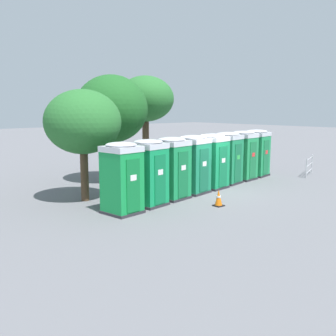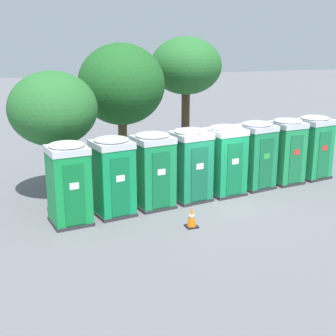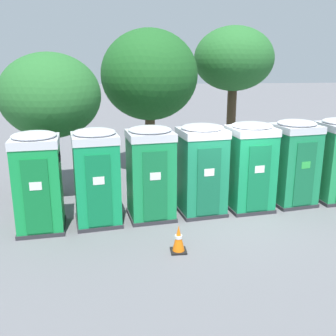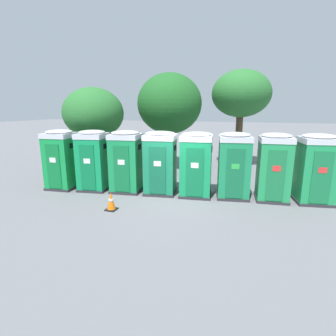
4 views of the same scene
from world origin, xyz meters
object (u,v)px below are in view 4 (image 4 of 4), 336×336
at_px(portapotty_4, 196,164).
at_px(portapotty_2, 126,161).
at_px(portapotty_0, 62,159).
at_px(portapotty_1, 93,160).
at_px(street_tree_1, 170,104).
at_px(portapotty_3, 160,162).
at_px(street_tree_0, 94,114).
at_px(street_tree_2, 241,94).
at_px(portapotty_5, 234,165).
at_px(traffic_cone, 111,201).
at_px(portapotty_7, 316,168).
at_px(portapotty_6, 274,167).

bearing_deg(portapotty_4, portapotty_2, -173.00).
height_order(portapotty_0, portapotty_1, same).
bearing_deg(street_tree_1, portapotty_3, -76.12).
distance_m(street_tree_0, street_tree_2, 8.37).
height_order(portapotty_1, street_tree_1, street_tree_1).
height_order(portapotty_5, street_tree_0, street_tree_0).
relative_size(portapotty_4, portapotty_5, 1.00).
distance_m(portapotty_5, street_tree_1, 6.21).
relative_size(portapotty_2, traffic_cone, 3.97).
distance_m(portapotty_7, traffic_cone, 7.41).
xyz_separation_m(portapotty_1, portapotty_3, (2.85, 0.43, -0.00)).
height_order(portapotty_6, traffic_cone, portapotty_6).
distance_m(portapotty_1, portapotty_4, 4.32).
relative_size(street_tree_0, street_tree_2, 0.79).
bearing_deg(street_tree_1, portapotty_7, -29.00).
relative_size(portapotty_0, street_tree_2, 0.45).
bearing_deg(portapotty_2, traffic_cone, -77.11).
bearing_deg(portapotty_0, portapotty_4, 8.48).
relative_size(portapotty_3, portapotty_5, 1.00).
bearing_deg(portapotty_1, street_tree_0, 121.73).
xyz_separation_m(portapotty_0, traffic_cone, (3.32, -1.61, -0.97)).
height_order(portapotty_2, street_tree_1, street_tree_1).
bearing_deg(portapotty_4, portapotty_7, 8.42).
bearing_deg(portapotty_5, portapotty_7, 7.09).
height_order(portapotty_4, portapotty_5, same).
height_order(street_tree_2, traffic_cone, street_tree_2).
xyz_separation_m(portapotty_7, street_tree_0, (-9.99, 1.10, 1.87)).
bearing_deg(portapotty_3, portapotty_4, 6.13).
bearing_deg(portapotty_1, portapotty_3, 8.58).
bearing_deg(street_tree_0, portapotty_7, -6.26).
bearing_deg(portapotty_6, portapotty_4, -171.53).
distance_m(portapotty_6, street_tree_1, 7.14).
bearing_deg(street_tree_2, portapotty_1, -127.87).
xyz_separation_m(portapotty_0, street_tree_2, (6.85, 7.25, 2.91)).
xyz_separation_m(portapotty_0, portapotty_6, (8.55, 1.27, 0.00)).
bearing_deg(street_tree_2, traffic_cone, -111.71).
relative_size(portapotty_3, portapotty_6, 1.00).
bearing_deg(street_tree_2, portapotty_5, -87.49).
bearing_deg(portapotty_1, traffic_cone, -44.55).
height_order(portapotty_4, street_tree_0, street_tree_0).
relative_size(portapotty_6, street_tree_0, 0.57).
xyz_separation_m(portapotty_5, street_tree_2, (-0.27, 6.13, 2.91)).
distance_m(portapotty_7, street_tree_0, 10.23).
height_order(portapotty_6, portapotty_7, same).
bearing_deg(traffic_cone, portapotty_5, 35.79).
relative_size(street_tree_1, street_tree_2, 0.95).
height_order(portapotty_4, street_tree_1, street_tree_1).
xyz_separation_m(portapotty_1, street_tree_2, (5.43, 6.99, 2.91)).
height_order(portapotty_0, street_tree_1, street_tree_1).
xyz_separation_m(portapotty_2, street_tree_1, (0.30, 4.78, 2.35)).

